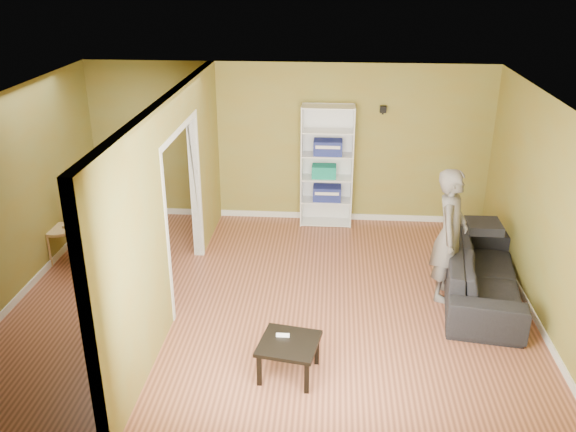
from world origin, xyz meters
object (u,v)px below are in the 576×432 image
object	(u,v)px
sofa	(483,265)
chair_near	(104,247)
chair_left	(58,228)
coffee_table	(289,347)
dining_table	(113,223)
person	(451,224)
chair_far	(126,217)
bookshelf	(327,165)

from	to	relation	value
sofa	chair_near	world-z (taller)	chair_near
sofa	chair_left	bearing A→B (deg)	92.71
coffee_table	dining_table	size ratio (longest dim) A/B	0.53
person	coffee_table	distance (m)	2.69
chair_left	chair_far	bearing A→B (deg)	102.08
sofa	chair_left	xyz separation A→B (m)	(-5.86, 0.59, 0.07)
sofa	chair_near	size ratio (longest dim) A/B	2.32
person	chair_far	world-z (taller)	person
chair_left	chair_far	world-z (taller)	chair_left
person	dining_table	distance (m)	4.62
person	chair_near	distance (m)	4.55
person	chair_left	bearing A→B (deg)	102.29
dining_table	sofa	bearing A→B (deg)	-6.42
bookshelf	chair_near	distance (m)	3.73
person	bookshelf	world-z (taller)	person
chair_left	chair_near	distance (m)	1.02
dining_table	chair_far	world-z (taller)	chair_far
person	dining_table	bearing A→B (deg)	101.44
bookshelf	chair_left	xyz separation A→B (m)	(-3.81, -1.69, -0.48)
chair_far	person	bearing A→B (deg)	167.94
bookshelf	chair_left	distance (m)	4.19
chair_left	chair_far	xyz separation A→B (m)	(0.79, 0.60, -0.06)
sofa	dining_table	distance (m)	5.07
bookshelf	chair_left	size ratio (longest dim) A/B	1.93
chair_left	sofa	bearing A→B (deg)	59.32
person	coffee_table	xyz separation A→B (m)	(-1.89, -1.79, -0.68)
sofa	person	distance (m)	0.74
chair_near	person	bearing A→B (deg)	7.88
coffee_table	chair_left	size ratio (longest dim) A/B	0.58
bookshelf	chair_near	bearing A→B (deg)	-142.72
sofa	chair_near	bearing A→B (deg)	97.97
person	coffee_table	size ratio (longest dim) A/B	3.40
chair_left	coffee_table	bearing A→B (deg)	30.56
sofa	chair_near	distance (m)	4.99
sofa	chair_far	bearing A→B (deg)	85.27
chair_near	chair_far	size ratio (longest dim) A/B	1.11
bookshelf	dining_table	size ratio (longest dim) A/B	1.76
person	chair_near	world-z (taller)	person
sofa	person	world-z (taller)	person
bookshelf	chair_near	xyz separation A→B (m)	(-2.94, -2.24, -0.49)
chair_left	dining_table	bearing A→B (deg)	63.32
person	coffee_table	world-z (taller)	person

